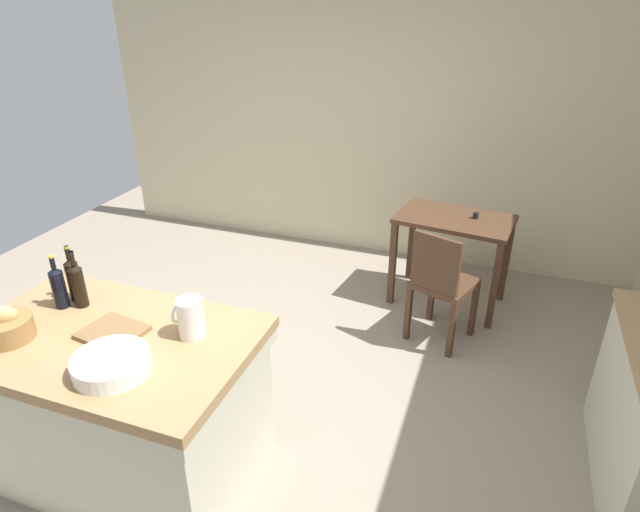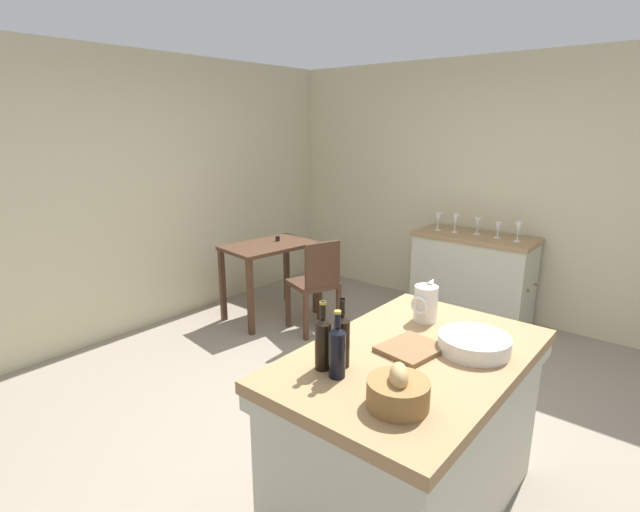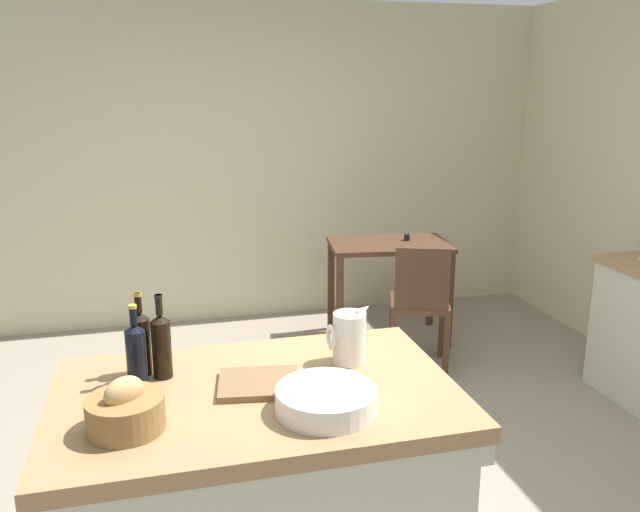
# 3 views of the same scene
# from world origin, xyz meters

# --- Properties ---
(ground_plane) EXTENTS (6.76, 6.76, 0.00)m
(ground_plane) POSITION_xyz_m (0.00, 0.00, 0.00)
(ground_plane) COLOR gray
(wall_back) EXTENTS (5.32, 0.12, 2.60)m
(wall_back) POSITION_xyz_m (0.00, 2.60, 1.30)
(wall_back) COLOR beige
(wall_back) RESTS_ON ground
(island_table) EXTENTS (1.44, 0.92, 0.89)m
(island_table) POSITION_xyz_m (-0.41, -0.65, 0.48)
(island_table) COLOR #99754C
(island_table) RESTS_ON ground
(writing_desk) EXTENTS (0.97, 0.67, 0.83)m
(writing_desk) POSITION_xyz_m (0.99, 1.77, 0.65)
(writing_desk) COLOR #472D1E
(writing_desk) RESTS_ON ground
(wooden_chair) EXTENTS (0.51, 0.51, 0.91)m
(wooden_chair) POSITION_xyz_m (1.00, 1.15, 0.50)
(wooden_chair) COLOR #472D1E
(wooden_chair) RESTS_ON ground
(pitcher) EXTENTS (0.17, 0.13, 0.24)m
(pitcher) POSITION_xyz_m (-0.02, -0.50, 0.99)
(pitcher) COLOR silver
(pitcher) RESTS_ON island_table
(wash_bowl) EXTENTS (0.34, 0.34, 0.08)m
(wash_bowl) POSITION_xyz_m (-0.20, -0.86, 0.93)
(wash_bowl) COLOR silver
(wash_bowl) RESTS_ON island_table
(bread_basket) EXTENTS (0.25, 0.25, 0.18)m
(bread_basket) POSITION_xyz_m (-0.85, -0.82, 0.95)
(bread_basket) COLOR olive
(bread_basket) RESTS_ON island_table
(cutting_board) EXTENTS (0.32, 0.29, 0.02)m
(cutting_board) POSITION_xyz_m (-0.39, -0.62, 0.90)
(cutting_board) COLOR brown
(cutting_board) RESTS_ON island_table
(wine_bottle_dark) EXTENTS (0.07, 0.07, 0.32)m
(wine_bottle_dark) POSITION_xyz_m (-0.73, -0.46, 1.02)
(wine_bottle_dark) COLOR black
(wine_bottle_dark) RESTS_ON island_table
(wine_bottle_amber) EXTENTS (0.07, 0.07, 0.32)m
(wine_bottle_amber) POSITION_xyz_m (-0.80, -0.41, 1.02)
(wine_bottle_amber) COLOR black
(wine_bottle_amber) RESTS_ON island_table
(wine_bottle_green) EXTENTS (0.07, 0.07, 0.31)m
(wine_bottle_green) POSITION_xyz_m (-0.82, -0.50, 1.01)
(wine_bottle_green) COLOR black
(wine_bottle_green) RESTS_ON island_table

